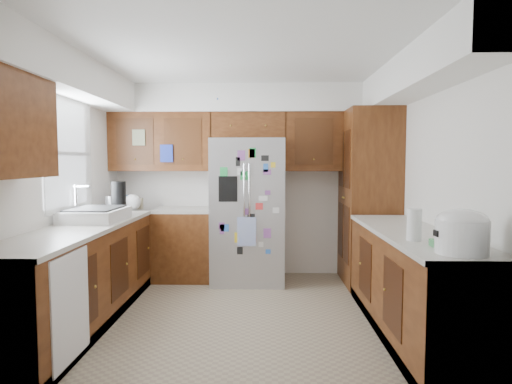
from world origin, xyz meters
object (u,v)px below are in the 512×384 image
pantry (369,198)px  fridge (248,211)px  rice_cooker (462,230)px  paper_towel (414,225)px

pantry → fridge: bearing=177.9°
rice_cooker → paper_towel: size_ratio=1.40×
pantry → rice_cooker: 2.53m
pantry → paper_towel: pantry is taller
pantry → rice_cooker: (-0.00, -2.53, -0.00)m
fridge → rice_cooker: size_ratio=5.31×
fridge → rice_cooker: (1.50, -2.58, 0.17)m
pantry → fridge: pantry is taller
rice_cooker → paper_towel: 0.48m
fridge → paper_towel: fridge is taller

